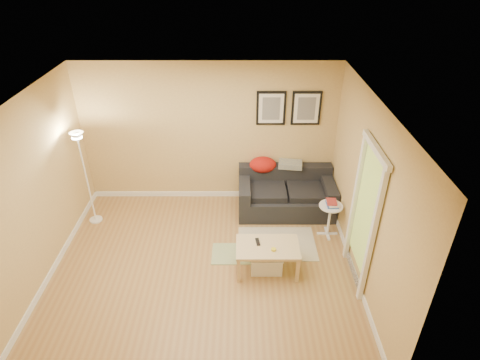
{
  "coord_description": "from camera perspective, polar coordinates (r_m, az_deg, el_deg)",
  "views": [
    {
      "loc": [
        0.55,
        -4.48,
        4.26
      ],
      "look_at": [
        0.55,
        0.85,
        1.05
      ],
      "focal_mm": 29.91,
      "sensor_mm": 36.0,
      "label": 1
    }
  ],
  "objects": [
    {
      "name": "red_throw",
      "position": [
        7.24,
        3.27,
        2.19
      ],
      "size": [
        0.48,
        0.36,
        0.28
      ],
      "primitive_type": null,
      "color": "#B51E10",
      "rests_on": "sofa"
    },
    {
      "name": "tape_roll",
      "position": [
        5.8,
        4.81,
        -9.85
      ],
      "size": [
        0.07,
        0.07,
        0.03
      ],
      "primitive_type": "cylinder",
      "color": "yellow",
      "rests_on": "coffee_table"
    },
    {
      "name": "framed_print_right",
      "position": [
        7.0,
        9.43,
        10.07
      ],
      "size": [
        0.5,
        0.04,
        0.6
      ],
      "primitive_type": null,
      "color": "black",
      "rests_on": "wall_back"
    },
    {
      "name": "framed_print_left",
      "position": [
        6.93,
        4.45,
        10.17
      ],
      "size": [
        0.5,
        0.04,
        0.6
      ],
      "primitive_type": null,
      "color": "black",
      "rests_on": "wall_back"
    },
    {
      "name": "doorway",
      "position": [
        5.65,
        17.06,
        -5.46
      ],
      "size": [
        0.12,
        1.01,
        2.13
      ],
      "primitive_type": null,
      "color": "white",
      "rests_on": "ground"
    },
    {
      "name": "baseboard_left",
      "position": [
        6.75,
        -24.9,
        -11.07
      ],
      "size": [
        0.02,
        4.0,
        0.1
      ],
      "primitive_type": "cube",
      "color": "white",
      "rests_on": "ground"
    },
    {
      "name": "floor",
      "position": [
        6.21,
        -5.2,
        -12.45
      ],
      "size": [
        4.5,
        4.5,
        0.0
      ],
      "primitive_type": "plane",
      "color": "#9F7A44",
      "rests_on": "ground"
    },
    {
      "name": "wall_front",
      "position": [
        3.9,
        -8.53,
        -18.82
      ],
      "size": [
        4.5,
        0.0,
        4.5
      ],
      "primitive_type": "plane",
      "rotation": [
        -1.57,
        0.0,
        0.0
      ],
      "color": "tan",
      "rests_on": "ground"
    },
    {
      "name": "ceiling",
      "position": [
        4.81,
        -6.68,
        10.64
      ],
      "size": [
        4.5,
        4.5,
        0.0
      ],
      "primitive_type": "plane",
      "rotation": [
        3.14,
        0.0,
        0.0
      ],
      "color": "white",
      "rests_on": "wall_back"
    },
    {
      "name": "wall_right",
      "position": [
        5.63,
        17.59,
        -2.28
      ],
      "size": [
        0.0,
        4.0,
        4.0
      ],
      "primitive_type": "plane",
      "rotation": [
        1.57,
        0.0,
        -1.57
      ],
      "color": "tan",
      "rests_on": "ground"
    },
    {
      "name": "baseboard_right",
      "position": [
        6.38,
        15.71,
        -11.71
      ],
      "size": [
        0.02,
        4.0,
        0.1
      ],
      "primitive_type": "cube",
      "color": "white",
      "rests_on": "ground"
    },
    {
      "name": "plaid_throw",
      "position": [
        7.28,
        7.19,
        2.24
      ],
      "size": [
        0.45,
        0.32,
        0.1
      ],
      "primitive_type": null,
      "rotation": [
        0.0,
        0.0,
        -0.14
      ],
      "color": "tan",
      "rests_on": "sofa"
    },
    {
      "name": "baseboard_back",
      "position": [
        7.74,
        -4.08,
        -1.98
      ],
      "size": [
        4.5,
        0.02,
        0.1
      ],
      "primitive_type": "cube",
      "color": "white",
      "rests_on": "ground"
    },
    {
      "name": "wall_left",
      "position": [
        6.05,
        -27.56,
        -2.14
      ],
      "size": [
        0.0,
        4.0,
        4.0
      ],
      "primitive_type": "plane",
      "rotation": [
        1.57,
        0.0,
        1.57
      ],
      "color": "tan",
      "rests_on": "ground"
    },
    {
      "name": "sofa",
      "position": [
        7.2,
        6.61,
        -1.8
      ],
      "size": [
        1.7,
        0.9,
        0.75
      ],
      "primitive_type": null,
      "color": "black",
      "rests_on": "ground"
    },
    {
      "name": "side_table",
      "position": [
        6.78,
        12.58,
        -5.61
      ],
      "size": [
        0.38,
        0.38,
        0.59
      ],
      "primitive_type": null,
      "color": "white",
      "rests_on": "ground"
    },
    {
      "name": "green_runner",
      "position": [
        6.42,
        -0.84,
        -10.47
      ],
      "size": [
        0.7,
        0.5,
        0.01
      ],
      "primitive_type": "cube",
      "color": "#668C4C",
      "rests_on": "ground"
    },
    {
      "name": "remote_control",
      "position": [
        5.92,
        2.54,
        -8.8
      ],
      "size": [
        0.07,
        0.17,
        0.02
      ],
      "primitive_type": "cube",
      "rotation": [
        0.0,
        0.0,
        0.13
      ],
      "color": "black",
      "rests_on": "coffee_table"
    },
    {
      "name": "storage_bin",
      "position": [
        6.09,
        3.77,
        -11.55
      ],
      "size": [
        0.47,
        0.35,
        0.29
      ],
      "primitive_type": null,
      "color": "white",
      "rests_on": "ground"
    },
    {
      "name": "book_stack",
      "position": [
        6.61,
        13.0,
        -3.22
      ],
      "size": [
        0.21,
        0.26,
        0.07
      ],
      "primitive_type": null,
      "rotation": [
        0.0,
        0.0,
        -0.18
      ],
      "color": "#355A9F",
      "rests_on": "side_table"
    },
    {
      "name": "coffee_table",
      "position": [
        6.02,
        3.89,
        -11.05
      ],
      "size": [
        0.97,
        0.65,
        0.46
      ],
      "primitive_type": null,
      "rotation": [
        0.0,
        0.0,
        0.1
      ],
      "color": "tan",
      "rests_on": "ground"
    },
    {
      "name": "wall_back",
      "position": [
        7.14,
        -4.45,
        6.49
      ],
      "size": [
        4.5,
        0.0,
        4.5
      ],
      "primitive_type": "plane",
      "rotation": [
        1.57,
        0.0,
        0.0
      ],
      "color": "tan",
      "rests_on": "ground"
    },
    {
      "name": "area_rug",
      "position": [
        6.63,
        5.27,
        -9.01
      ],
      "size": [
        1.25,
        0.85,
        0.01
      ],
      "primitive_type": "cube",
      "color": "#C2B89A",
      "rests_on": "ground"
    },
    {
      "name": "floor_lamp",
      "position": [
        7.13,
        -20.96,
        -0.19
      ],
      "size": [
        0.22,
        0.22,
        1.7
      ],
      "primitive_type": null,
      "color": "white",
      "rests_on": "ground"
    }
  ]
}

